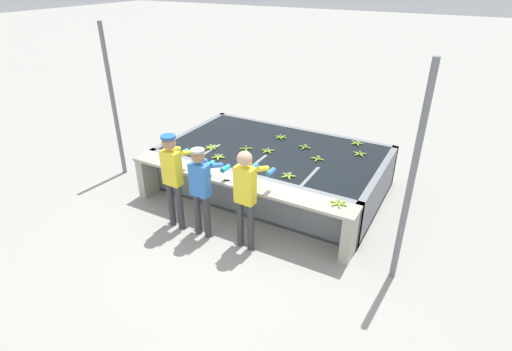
% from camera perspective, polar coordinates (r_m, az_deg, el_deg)
% --- Properties ---
extents(ground_plane, '(80.00, 80.00, 0.00)m').
position_cam_1_polar(ground_plane, '(7.12, -3.81, -7.51)').
color(ground_plane, '#A3A099').
rests_on(ground_plane, ground).
extents(wash_tank, '(4.31, 2.60, 0.87)m').
position_cam_1_polar(wash_tank, '(8.20, 2.65, 1.08)').
color(wash_tank, gray).
rests_on(wash_tank, ground).
extents(work_ledge, '(4.31, 0.45, 0.87)m').
position_cam_1_polar(work_ledge, '(6.95, -2.97, -2.42)').
color(work_ledge, '#A8A393').
rests_on(work_ledge, ground).
extents(worker_0, '(0.42, 0.73, 1.73)m').
position_cam_1_polar(worker_0, '(6.78, -11.72, 0.43)').
color(worker_0, '#38383D').
rests_on(worker_0, ground).
extents(worker_1, '(0.41, 0.72, 1.60)m').
position_cam_1_polar(worker_1, '(6.52, -7.80, -1.30)').
color(worker_1, '#38383D').
rests_on(worker_1, ground).
extents(worker_2, '(0.42, 0.72, 1.72)m').
position_cam_1_polar(worker_2, '(6.13, -1.41, -2.25)').
color(worker_2, '#38383D').
rests_on(worker_2, ground).
extents(banana_bunch_floating_0, '(0.25, 0.25, 0.08)m').
position_cam_1_polar(banana_bunch_floating_0, '(7.96, -1.43, 3.88)').
color(banana_bunch_floating_0, '#75A333').
rests_on(banana_bunch_floating_0, wash_tank).
extents(banana_bunch_floating_1, '(0.28, 0.26, 0.08)m').
position_cam_1_polar(banana_bunch_floating_1, '(6.92, 4.62, -0.03)').
color(banana_bunch_floating_1, '#93BC3D').
rests_on(banana_bunch_floating_1, wash_tank).
extents(banana_bunch_floating_2, '(0.28, 0.27, 0.08)m').
position_cam_1_polar(banana_bunch_floating_2, '(8.53, 3.55, 5.50)').
color(banana_bunch_floating_2, '#75A333').
rests_on(banana_bunch_floating_2, wash_tank).
extents(banana_bunch_floating_3, '(0.28, 0.28, 0.08)m').
position_cam_1_polar(banana_bunch_floating_3, '(8.06, -6.39, 4.04)').
color(banana_bunch_floating_3, '#93BC3D').
rests_on(banana_bunch_floating_3, wash_tank).
extents(banana_bunch_floating_4, '(0.27, 0.27, 0.08)m').
position_cam_1_polar(banana_bunch_floating_4, '(7.99, 14.57, 3.04)').
color(banana_bunch_floating_4, '#93BC3D').
rests_on(banana_bunch_floating_4, wash_tank).
extents(banana_bunch_floating_5, '(0.28, 0.28, 0.08)m').
position_cam_1_polar(banana_bunch_floating_5, '(7.61, 8.76, 2.39)').
color(banana_bunch_floating_5, '#8CB738').
rests_on(banana_bunch_floating_5, wash_tank).
extents(banana_bunch_floating_6, '(0.28, 0.28, 0.08)m').
position_cam_1_polar(banana_bunch_floating_6, '(8.09, 6.94, 4.08)').
color(banana_bunch_floating_6, '#75A333').
rests_on(banana_bunch_floating_6, wash_tank).
extents(banana_bunch_floating_7, '(0.28, 0.27, 0.08)m').
position_cam_1_polar(banana_bunch_floating_7, '(8.47, 14.21, 4.51)').
color(banana_bunch_floating_7, '#93BC3D').
rests_on(banana_bunch_floating_7, wash_tank).
extents(banana_bunch_floating_8, '(0.28, 0.27, 0.08)m').
position_cam_1_polar(banana_bunch_floating_8, '(7.63, -5.42, 2.68)').
color(banana_bunch_floating_8, '#93BC3D').
rests_on(banana_bunch_floating_8, wash_tank).
extents(banana_bunch_floating_9, '(0.27, 0.28, 0.08)m').
position_cam_1_polar(banana_bunch_floating_9, '(7.86, 1.66, 3.55)').
color(banana_bunch_floating_9, '#8CB738').
rests_on(banana_bunch_floating_9, wash_tank).
extents(banana_bunch_ledge_0, '(0.28, 0.27, 0.08)m').
position_cam_1_polar(banana_bunch_ledge_0, '(6.24, 11.72, -3.90)').
color(banana_bunch_ledge_0, '#9EC642').
rests_on(banana_bunch_ledge_0, work_ledge).
extents(knife_0, '(0.33, 0.17, 0.02)m').
position_cam_1_polar(knife_0, '(6.77, -3.63, -0.72)').
color(knife_0, silver).
rests_on(knife_0, work_ledge).
extents(support_post_left, '(0.09, 0.09, 3.20)m').
position_cam_1_polar(support_post_left, '(8.86, -19.71, 9.69)').
color(support_post_left, slate).
rests_on(support_post_left, ground).
extents(support_post_right, '(0.09, 0.09, 3.20)m').
position_cam_1_polar(support_post_right, '(5.61, 21.29, -0.76)').
color(support_post_right, slate).
rests_on(support_post_right, ground).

